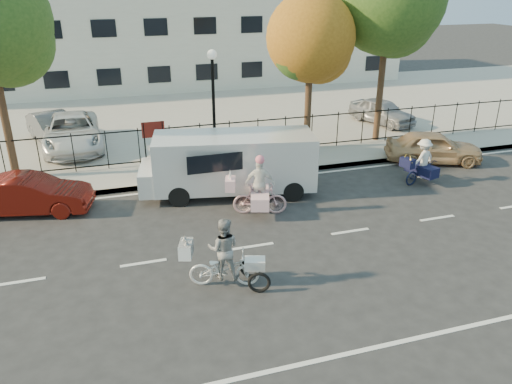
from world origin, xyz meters
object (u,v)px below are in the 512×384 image
object	(u,v)px
lamppost	(213,87)
lot_car_d	(382,111)
unicorn_bike	(259,193)
lot_car_b	(72,132)
red_sedan	(30,194)
gold_sedan	(434,147)
bull_bike	(422,166)
white_van	(231,162)
lot_car_c	(54,129)
zebra_trike	(224,260)

from	to	relation	value
lamppost	lot_car_d	size ratio (longest dim) A/B	1.21
unicorn_bike	lot_car_b	distance (m)	10.10
lot_car_b	red_sedan	bearing A→B (deg)	-103.66
gold_sedan	lot_car_b	bearing A→B (deg)	88.42
bull_bike	lot_car_b	world-z (taller)	bull_bike
lamppost	bull_bike	world-z (taller)	lamppost
bull_bike	gold_sedan	distance (m)	2.49
lamppost	white_van	xyz separation A→B (m)	(-0.11, -3.00, -1.96)
gold_sedan	lot_car_c	bearing A→B (deg)	86.29
bull_bike	red_sedan	distance (m)	13.34
unicorn_bike	white_van	xyz separation A→B (m)	(-0.40, 1.83, 0.43)
lamppost	bull_bike	bearing A→B (deg)	-31.21
lot_car_b	lot_car_d	size ratio (longest dim) A/B	1.42
lamppost	red_sedan	world-z (taller)	lamppost
zebra_trike	lot_car_b	size ratio (longest dim) A/B	0.40
red_sedan	unicorn_bike	bearing A→B (deg)	-95.18
zebra_trike	red_sedan	xyz separation A→B (m)	(-4.85, 5.79, -0.07)
lot_car_d	lot_car_c	bearing A→B (deg)	157.39
zebra_trike	gold_sedan	bearing A→B (deg)	-41.61
lamppost	lot_car_d	bearing A→B (deg)	18.42
bull_bike	lot_car_b	bearing A→B (deg)	42.87
red_sedan	gold_sedan	size ratio (longest dim) A/B	0.99
zebra_trike	red_sedan	bearing A→B (deg)	57.39
lamppost	zebra_trike	xyz separation A→B (m)	(-1.70, -8.39, -2.43)
bull_bike	red_sedan	world-z (taller)	bull_bike
lamppost	unicorn_bike	bearing A→B (deg)	-86.58
unicorn_bike	lamppost	bearing A→B (deg)	20.69
gold_sedan	lot_car_c	xyz separation A→B (m)	(-14.70, 6.76, 0.17)
gold_sedan	lot_car_b	size ratio (longest dim) A/B	0.73
gold_sedan	lot_car_d	size ratio (longest dim) A/B	1.04
lot_car_c	zebra_trike	bearing A→B (deg)	-89.97
lamppost	white_van	distance (m)	3.59
bull_bike	white_van	bearing A→B (deg)	65.81
unicorn_bike	lot_car_b	xyz separation A→B (m)	(-5.74, 8.31, 0.14)
red_sedan	lot_car_c	bearing A→B (deg)	10.38
zebra_trike	red_sedan	size ratio (longest dim) A/B	0.55
white_van	gold_sedan	xyz separation A→B (m)	(8.57, 0.70, -0.51)
lamppost	gold_sedan	xyz separation A→B (m)	(8.46, -2.30, -2.47)
bull_bike	gold_sedan	size ratio (longest dim) A/B	0.49
lamppost	lot_car_c	xyz separation A→B (m)	(-6.24, 4.46, -2.31)
lamppost	gold_sedan	bearing A→B (deg)	-15.21
zebra_trike	lot_car_b	distance (m)	12.45
unicorn_bike	gold_sedan	size ratio (longest dim) A/B	0.53
bull_bike	lamppost	bearing A→B (deg)	43.47
bull_bike	white_van	distance (m)	6.92
lot_car_b	lot_car_c	size ratio (longest dim) A/B	1.29
gold_sedan	lamppost	bearing A→B (deg)	95.76
red_sedan	lamppost	bearing A→B (deg)	-55.44
bull_bike	lot_car_c	world-z (taller)	bull_bike
unicorn_bike	lot_car_c	distance (m)	11.36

